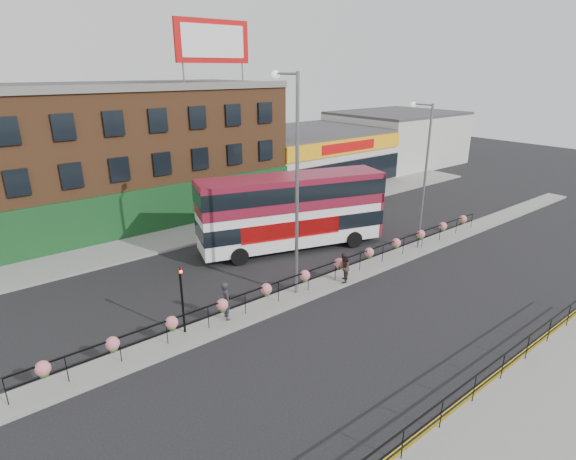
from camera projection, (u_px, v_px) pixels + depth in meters
ground at (322, 287)px, 24.68m from camera, size 120.00×120.00×0.00m
south_pavement at (552, 408)px, 15.81m from camera, size 60.00×4.00×0.15m
north_pavement at (213, 228)px, 33.49m from camera, size 60.00×4.00×0.15m
median at (322, 286)px, 24.65m from camera, size 60.00×1.60×0.15m
yellow_line_inner at (490, 376)px, 17.53m from camera, size 60.00×0.10×0.01m
yellow_line_outer at (494, 379)px, 17.40m from camera, size 60.00×0.10×0.01m
brick_building at (114, 152)px, 35.30m from camera, size 25.00×12.21×10.30m
supermarket at (307, 155)px, 47.80m from camera, size 15.00×12.25×5.30m
warehouse_east at (395, 138)px, 56.33m from camera, size 14.50×12.00×6.30m
billboard at (213, 41)px, 32.70m from camera, size 6.00×0.29×4.40m
median_railing at (322, 270)px, 24.32m from camera, size 30.04×0.56×1.23m
south_railing at (475, 382)px, 15.74m from camera, size 20.04×0.05×1.12m
double_decker_bus at (292, 205)px, 29.05m from camera, size 12.49×6.30×4.94m
car at (354, 210)px, 35.97m from camera, size 2.19×4.35×1.35m
pedestrian_a at (226, 301)px, 21.00m from camera, size 0.90×0.77×1.89m
pedestrian_b at (344, 268)px, 24.68m from camera, size 1.46×1.46×1.71m
lamp_column_west at (293, 169)px, 21.77m from camera, size 0.40×1.95×11.11m
lamp_column_east at (423, 165)px, 28.08m from camera, size 0.33×1.62×9.25m
traffic_light_median at (181, 286)px, 19.45m from camera, size 0.15×0.28×3.65m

